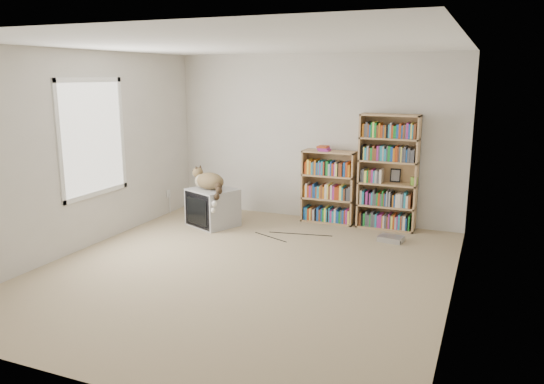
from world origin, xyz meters
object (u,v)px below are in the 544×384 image
at_px(crt_tv, 213,207).
at_px(dvd_player, 391,239).
at_px(bookcase_short, 329,189).
at_px(bookcase_tall, 388,175).
at_px(cat, 210,184).

relative_size(crt_tv, dvd_player, 2.55).
distance_m(crt_tv, bookcase_short, 1.76).
xyz_separation_m(bookcase_tall, bookcase_short, (-0.88, 0.00, -0.29)).
bearing_deg(cat, crt_tv, 107.35).
bearing_deg(dvd_player, cat, -164.78).
relative_size(bookcase_tall, bookcase_short, 1.52).
bearing_deg(crt_tv, dvd_player, 28.73).
bearing_deg(dvd_player, bookcase_tall, 115.23).
distance_m(cat, bookcase_short, 1.78).
distance_m(bookcase_tall, bookcase_short, 0.92).
xyz_separation_m(crt_tv, bookcase_short, (1.52, 0.85, 0.23)).
distance_m(bookcase_tall, dvd_player, 1.00).
xyz_separation_m(bookcase_tall, dvd_player, (0.19, -0.63, -0.76)).
height_order(bookcase_short, dvd_player, bookcase_short).
height_order(crt_tv, bookcase_tall, bookcase_tall).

